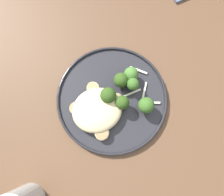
{
  "coord_description": "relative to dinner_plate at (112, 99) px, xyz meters",
  "views": [
    {
      "loc": [
        -0.03,
        -0.09,
        1.3
      ],
      "look_at": [
        0.01,
        0.02,
        0.76
      ],
      "focal_mm": 34.51,
      "sensor_mm": 36.0,
      "label": 1
    }
  ],
  "objects": [
    {
      "name": "broccoli_floret_center_pile",
      "position": [
        0.07,
        -0.05,
        0.03
      ],
      "size": [
        0.04,
        0.04,
        0.05
      ],
      "color": "#89A356",
      "rests_on": "dinner_plate"
    },
    {
      "name": "seared_scallop_tilted_round",
      "position": [
        -0.05,
        -0.04,
        0.01
      ],
      "size": [
        0.04,
        0.04,
        0.02
      ],
      "color": "#E5C689",
      "rests_on": "dinner_plate"
    },
    {
      "name": "onion_sliver_pale_crescent",
      "position": [
        0.05,
        -0.0,
        0.01
      ],
      "size": [
        0.06,
        0.01,
        0.0
      ],
      "primitive_type": "cube",
      "rotation": [
        0.0,
        0.0,
        3.18
      ],
      "color": "silver",
      "rests_on": "dinner_plate"
    },
    {
      "name": "wooden_dining_table",
      "position": [
        -0.01,
        -0.02,
        -0.09
      ],
      "size": [
        1.4,
        1.0,
        0.74
      ],
      "color": "brown",
      "rests_on": "ground"
    },
    {
      "name": "seared_scallop_on_noodles",
      "position": [
        -0.04,
        -0.01,
        0.01
      ],
      "size": [
        0.03,
        0.03,
        0.01
      ],
      "color": "beige",
      "rests_on": "dinner_plate"
    },
    {
      "name": "onion_sliver_long_sliver",
      "position": [
        0.09,
        0.05,
        0.01
      ],
      "size": [
        0.04,
        0.04,
        0.0
      ],
      "primitive_type": "cube",
      "rotation": [
        0.0,
        0.0,
        5.54
      ],
      "color": "silver",
      "rests_on": "dinner_plate"
    },
    {
      "name": "broccoli_floret_left_leaning",
      "position": [
        0.06,
        0.01,
        0.03
      ],
      "size": [
        0.03,
        0.03,
        0.05
      ],
      "color": "#89A356",
      "rests_on": "dinner_plate"
    },
    {
      "name": "broccoli_floret_beside_noodles",
      "position": [
        0.07,
        0.04,
        0.03
      ],
      "size": [
        0.04,
        0.04,
        0.05
      ],
      "color": "#89A356",
      "rests_on": "dinner_plate"
    },
    {
      "name": "noodle_bed",
      "position": [
        -0.05,
        -0.02,
        0.02
      ],
      "size": [
        0.13,
        0.11,
        0.04
      ],
      "color": "beige",
      "rests_on": "dinner_plate"
    },
    {
      "name": "onion_sliver_short_strip",
      "position": [
        0.09,
        -0.05,
        0.01
      ],
      "size": [
        0.05,
        0.02,
        0.0
      ],
      "primitive_type": "cube",
      "rotation": [
        0.0,
        0.0,
        5.92
      ],
      "color": "silver",
      "rests_on": "dinner_plate"
    },
    {
      "name": "broccoli_floret_right_tilted",
      "position": [
        0.04,
        0.03,
        0.03
      ],
      "size": [
        0.04,
        0.04,
        0.05
      ],
      "color": "#7A994C",
      "rests_on": "dinner_plate"
    },
    {
      "name": "seared_scallop_center_golden",
      "position": [
        -0.04,
        0.04,
        0.01
      ],
      "size": [
        0.03,
        0.03,
        0.01
      ],
      "color": "#E5C689",
      "rests_on": "dinner_plate"
    },
    {
      "name": "seared_scallop_front_small",
      "position": [
        -0.1,
        0.01,
        0.01
      ],
      "size": [
        0.03,
        0.03,
        0.02
      ],
      "color": "#DBB77A",
      "rests_on": "dinner_plate"
    },
    {
      "name": "seared_scallop_rear_pale",
      "position": [
        0.01,
        -0.01,
        0.01
      ],
      "size": [
        0.03,
        0.03,
        0.01
      ],
      "color": "#E5C689",
      "rests_on": "dinner_plate"
    },
    {
      "name": "broccoli_floret_rear_charred",
      "position": [
        0.02,
        -0.02,
        0.03
      ],
      "size": [
        0.03,
        0.03,
        0.05
      ],
      "color": "#7A994C",
      "rests_on": "dinner_plate"
    },
    {
      "name": "seared_scallop_right_edge",
      "position": [
        -0.09,
        -0.01,
        0.01
      ],
      "size": [
        0.04,
        0.04,
        0.01
      ],
      "color": "beige",
      "rests_on": "dinner_plate"
    },
    {
      "name": "onion_sliver_curled_piece",
      "position": [
        0.09,
        -0.01,
        0.01
      ],
      "size": [
        0.03,
        0.04,
        0.0
      ],
      "primitive_type": "cube",
      "rotation": [
        0.0,
        0.0,
        4.13
      ],
      "color": "silver",
      "rests_on": "dinner_plate"
    },
    {
      "name": "broccoli_floret_front_edge",
      "position": [
        -0.01,
        0.0,
        0.04
      ],
      "size": [
        0.04,
        0.04,
        0.06
      ],
      "color": "#7A994C",
      "rests_on": "dinner_plate"
    },
    {
      "name": "seared_scallop_half_hidden",
      "position": [
        -0.05,
        -0.08,
        0.01
      ],
      "size": [
        0.04,
        0.04,
        0.02
      ],
      "color": "#DBB77A",
      "rests_on": "dinner_plate"
    },
    {
      "name": "dinner_plate",
      "position": [
        0.0,
        0.0,
        0.0
      ],
      "size": [
        0.29,
        0.29,
        0.02
      ],
      "color": "#232328",
      "rests_on": "wooden_dining_table"
    },
    {
      "name": "ground",
      "position": [
        -0.01,
        -0.02,
        -0.75
      ],
      "size": [
        6.0,
        6.0,
        0.0
      ],
      "primitive_type": "plane",
      "color": "#2D2B28"
    }
  ]
}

